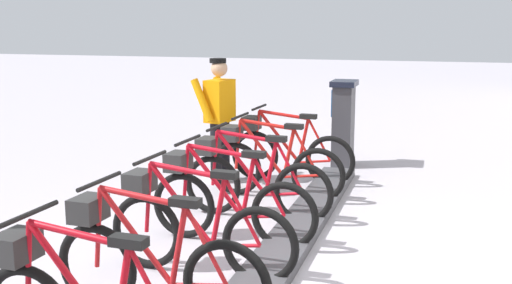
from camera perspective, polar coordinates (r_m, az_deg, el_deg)
The scene contains 10 objects.
ground_plane at distance 5.52m, azimuth 1.29°, elevation -11.91°, with size 60.00×60.00×0.00m, color #B3ACB7.
dock_rail_base at distance 5.50m, azimuth 1.29°, elevation -11.43°, with size 0.44×7.40×0.10m, color #47474C.
payment_kiosk at distance 9.42m, azimuth 7.93°, elevation 1.84°, with size 0.36×0.52×1.28m.
bike_docked_0 at distance 8.42m, azimuth 2.79°, elevation -0.80°, with size 1.72×0.54×1.02m.
bike_docked_1 at distance 7.64m, azimuth 1.31°, elevation -2.01°, with size 1.72×0.54×1.02m.
bike_docked_2 at distance 6.87m, azimuth -0.51°, elevation -3.50°, with size 1.72×0.54×1.02m.
bike_docked_3 at distance 6.12m, azimuth -2.80°, elevation -5.34°, with size 1.72×0.54×1.02m.
bike_docked_4 at distance 5.38m, azimuth -5.74°, elevation -7.69°, with size 1.72×0.54×1.02m.
bike_docked_5 at distance 4.68m, azimuth -9.63°, elevation -10.73°, with size 1.72×0.54×1.02m.
worker_near_rack at distance 8.38m, azimuth -3.37°, elevation 2.46°, with size 0.56×0.68×1.66m.
Camera 1 is at (-1.34, 4.90, 2.15)m, focal length 43.96 mm.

